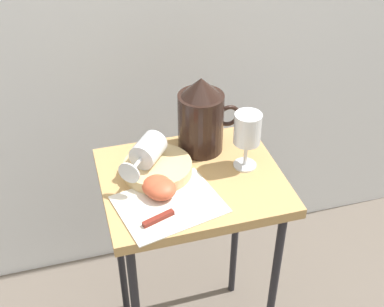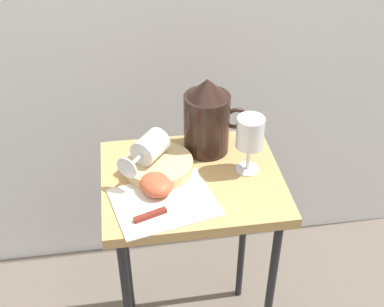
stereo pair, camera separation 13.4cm
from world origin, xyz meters
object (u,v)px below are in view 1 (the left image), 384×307
object	(u,v)px
table	(192,203)
apple_half_right	(157,186)
pitcher	(201,121)
basket_tray	(158,169)
knife	(169,214)
apple_half_left	(161,189)
wine_glass_upright	(247,132)
wine_glass_tipped_near	(147,151)

from	to	relation	value
table	apple_half_right	world-z (taller)	apple_half_right
table	pitcher	bearing A→B (deg)	63.73
basket_tray	knife	distance (m)	0.17
knife	table	bearing A→B (deg)	53.99
table	knife	bearing A→B (deg)	-126.01
pitcher	apple_half_left	xyz separation A→B (m)	(-0.16, -0.18, -0.07)
basket_tray	apple_half_left	xyz separation A→B (m)	(-0.01, -0.09, 0.01)
wine_glass_upright	apple_half_left	xyz separation A→B (m)	(-0.25, -0.06, -0.09)
basket_tray	wine_glass_upright	bearing A→B (deg)	-7.22
table	basket_tray	xyz separation A→B (m)	(-0.09, 0.04, 0.11)
basket_tray	wine_glass_upright	distance (m)	0.26
table	apple_half_left	size ratio (longest dim) A/B	9.35
basket_tray	apple_half_left	bearing A→B (deg)	-97.24
basket_tray	knife	size ratio (longest dim) A/B	0.92
basket_tray	wine_glass_upright	xyz separation A→B (m)	(0.24, -0.03, 0.10)
apple_half_right	knife	size ratio (longest dim) A/B	0.38
table	apple_half_left	world-z (taller)	apple_half_left
pitcher	table	bearing A→B (deg)	-116.27
table	apple_half_right	xyz separation A→B (m)	(-0.10, -0.04, 0.12)
wine_glass_upright	wine_glass_tipped_near	bearing A→B (deg)	170.20
basket_tray	wine_glass_tipped_near	distance (m)	0.06
wine_glass_upright	apple_half_left	distance (m)	0.27
apple_half_left	apple_half_right	world-z (taller)	same
wine_glass_tipped_near	knife	distance (m)	0.20
wine_glass_tipped_near	apple_half_left	size ratio (longest dim) A/B	2.05
table	wine_glass_upright	bearing A→B (deg)	3.60
table	knife	distance (m)	0.19
pitcher	apple_half_right	xyz separation A→B (m)	(-0.17, -0.16, -0.07)
apple_half_right	apple_half_left	bearing A→B (deg)	-63.91
basket_tray	wine_glass_tipped_near	size ratio (longest dim) A/B	1.16
table	knife	xyz separation A→B (m)	(-0.09, -0.13, 0.10)
table	wine_glass_tipped_near	world-z (taller)	wine_glass_tipped_near
table	apple_half_right	distance (m)	0.16
table	basket_tray	world-z (taller)	basket_tray
basket_tray	pitcher	size ratio (longest dim) A/B	0.82
wine_glass_tipped_near	apple_half_right	world-z (taller)	wine_glass_tipped_near
knife	wine_glass_tipped_near	bearing A→B (deg)	93.86
apple_half_left	apple_half_right	xyz separation A→B (m)	(-0.01, 0.01, 0.00)
wine_glass_upright	basket_tray	bearing A→B (deg)	172.78
apple_half_left	wine_glass_tipped_near	bearing A→B (deg)	95.41
wine_glass_tipped_near	apple_half_left	distance (m)	0.12
apple_half_left	apple_half_right	bearing A→B (deg)	116.09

